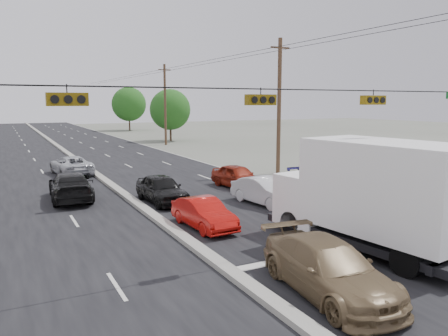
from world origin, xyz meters
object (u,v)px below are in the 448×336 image
Objects in this scene: box_truck at (370,194)px; tan_sedan at (328,269)px; utility_pole_right_b at (279,106)px; oncoming_far at (71,165)px; black_suv at (420,231)px; queue_car_b at (266,192)px; queue_car_d at (326,187)px; tree_right_far at (129,104)px; utility_pole_right_c at (165,104)px; tree_right_mid at (170,110)px; queue_car_a at (162,189)px; red_sedan at (204,214)px; queue_car_e at (238,177)px; oncoming_near at (71,187)px.

box_truck is 1.61× the size of tan_sedan.
oncoming_far is (-14.07, 6.52, -4.41)m from utility_pole_right_b.
queue_car_b is at bearing 95.22° from black_suv.
queue_car_b reaches higher than black_suv.
black_suv is 24.93m from oncoming_far.
queue_car_d is 1.07× the size of oncoming_far.
utility_pole_right_b is 1.23× the size of tree_right_far.
tree_right_far is at bearing 73.95° from queue_car_b.
tree_right_mid is at bearing 63.43° from utility_pole_right_c.
queue_car_d is at bearing 119.90° from oncoming_far.
utility_pole_right_c is 1.95× the size of tan_sedan.
queue_car_b is at bearing -103.10° from tree_right_mid.
queue_car_a reaches higher than oncoming_far.
queue_car_d is at bearing 53.28° from box_truck.
tan_sedan is at bearing -100.97° from tree_right_far.
queue_car_a reaches higher than black_suv.
queue_car_d is (7.79, 9.30, 0.04)m from tan_sedan.
utility_pole_right_c is at bearing 69.13° from red_sedan.
queue_car_e is at bearing 48.11° from red_sedan.
utility_pole_right_c is at bearing -115.80° from oncoming_near.
utility_pole_right_b is at bearing 27.36° from queue_car_e.
utility_pole_right_b is 1.40× the size of tree_right_mid.
queue_car_e is (-5.50, -3.59, -4.38)m from utility_pole_right_b.
black_suv is (-5.15, -16.76, -4.41)m from utility_pole_right_b.
utility_pole_right_b is 2.31× the size of queue_car_b.
tree_right_far is at bearing 87.71° from tree_right_mid.
queue_car_e is at bearing 76.45° from tan_sedan.
box_truck is at bearing -70.66° from queue_car_a.
red_sedan is (-0.41, 7.53, -0.10)m from tan_sedan.
box_truck is 1.90× the size of queue_car_b.
queue_car_e is (-9.00, -58.59, -4.23)m from tree_right_far.
utility_pole_right_c is 42.31m from black_suv.
utility_pole_right_b reaches higher than queue_car_b.
tan_sedan is 0.97× the size of oncoming_near.
tree_right_far reaches higher than queue_car_b.
utility_pole_right_c is 41.58m from box_truck.
box_truck is at bearing 101.85° from oncoming_far.
tan_sedan is at bearing -105.31° from tree_right_mid.
box_truck is 1.65× the size of black_suv.
box_truck is at bearing 150.05° from black_suv.
tree_right_mid is at bearing 77.56° from black_suv.
box_truck is (-6.84, -15.90, -3.04)m from utility_pole_right_b.
queue_car_e is at bearing 76.46° from box_truck.
tree_right_mid reaches higher than black_suv.
oncoming_far is at bearing -109.92° from tree_right_far.
red_sedan is 9.04m from queue_car_e.
oncoming_near is at bearing 167.24° from queue_car_e.
queue_car_e is 0.84× the size of oncoming_far.
tree_right_mid is at bearing 71.18° from box_truck.
box_truck is (-10.34, -70.90, -2.89)m from tree_right_far.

